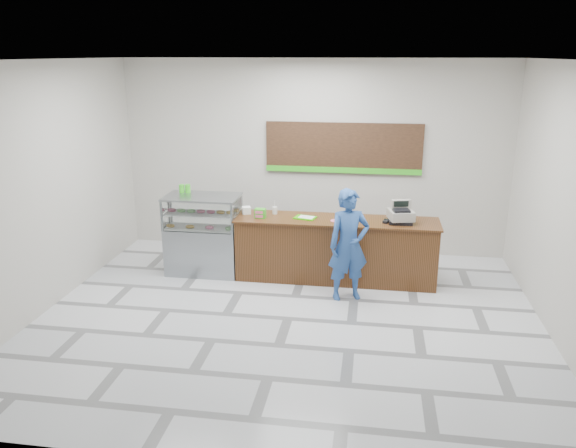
# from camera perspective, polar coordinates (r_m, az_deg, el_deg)

# --- Properties ---
(floor) EXTENTS (7.00, 7.00, 0.00)m
(floor) POSITION_cam_1_polar(r_m,az_deg,el_deg) (8.00, -0.01, -9.59)
(floor) COLOR silver
(floor) RESTS_ON ground
(back_wall) EXTENTS (7.00, 0.00, 7.00)m
(back_wall) POSITION_cam_1_polar(r_m,az_deg,el_deg) (10.29, 2.54, 6.74)
(back_wall) COLOR #BCB7AD
(back_wall) RESTS_ON floor
(ceiling) EXTENTS (7.00, 7.00, 0.00)m
(ceiling) POSITION_cam_1_polar(r_m,az_deg,el_deg) (7.15, -0.01, 16.36)
(ceiling) COLOR silver
(ceiling) RESTS_ON back_wall
(sales_counter) EXTENTS (3.26, 0.76, 1.03)m
(sales_counter) POSITION_cam_1_polar(r_m,az_deg,el_deg) (9.16, 4.87, -2.59)
(sales_counter) COLOR #5A3019
(sales_counter) RESTS_ON floor
(display_case) EXTENTS (1.22, 0.72, 1.33)m
(display_case) POSITION_cam_1_polar(r_m,az_deg,el_deg) (9.50, -8.58, -0.99)
(display_case) COLOR gray
(display_case) RESTS_ON floor
(menu_board) EXTENTS (2.80, 0.06, 0.90)m
(menu_board) POSITION_cam_1_polar(r_m,az_deg,el_deg) (10.18, 5.64, 7.60)
(menu_board) COLOR black
(menu_board) RESTS_ON back_wall
(cash_register) EXTENTS (0.44, 0.45, 0.34)m
(cash_register) POSITION_cam_1_polar(r_m,az_deg,el_deg) (8.95, 11.38, 0.95)
(cash_register) COLOR black
(cash_register) RESTS_ON sales_counter
(card_terminal) EXTENTS (0.12, 0.17, 0.04)m
(card_terminal) POSITION_cam_1_polar(r_m,az_deg,el_deg) (8.93, 9.93, 0.28)
(card_terminal) COLOR black
(card_terminal) RESTS_ON sales_counter
(serving_tray) EXTENTS (0.38, 0.31, 0.02)m
(serving_tray) POSITION_cam_1_polar(r_m,az_deg,el_deg) (9.04, 1.76, 0.66)
(serving_tray) COLOR #31C400
(serving_tray) RESTS_ON sales_counter
(napkin_box) EXTENTS (0.17, 0.17, 0.12)m
(napkin_box) POSITION_cam_1_polar(r_m,az_deg,el_deg) (9.30, -4.25, 1.41)
(napkin_box) COLOR white
(napkin_box) RESTS_ON sales_counter
(straw_cup) EXTENTS (0.08, 0.08, 0.12)m
(straw_cup) POSITION_cam_1_polar(r_m,az_deg,el_deg) (9.26, -1.35, 1.39)
(straw_cup) COLOR silver
(straw_cup) RESTS_ON sales_counter
(promo_box) EXTENTS (0.18, 0.13, 0.15)m
(promo_box) POSITION_cam_1_polar(r_m,az_deg,el_deg) (9.04, -2.83, 1.10)
(promo_box) COLOR green
(promo_box) RESTS_ON sales_counter
(donut_decal) EXTENTS (0.16, 0.16, 0.00)m
(donut_decal) POSITION_cam_1_polar(r_m,az_deg,el_deg) (8.92, 4.83, 0.33)
(donut_decal) COLOR #EA648E
(donut_decal) RESTS_ON sales_counter
(green_cup_left) EXTENTS (0.09, 0.09, 0.14)m
(green_cup_left) POSITION_cam_1_polar(r_m,az_deg,el_deg) (9.59, -10.74, 3.56)
(green_cup_left) COLOR green
(green_cup_left) RESTS_ON display_case
(green_cup_right) EXTENTS (0.09, 0.09, 0.14)m
(green_cup_right) POSITION_cam_1_polar(r_m,az_deg,el_deg) (9.58, -10.14, 3.57)
(green_cup_right) COLOR green
(green_cup_right) RESTS_ON display_case
(customer) EXTENTS (0.72, 0.60, 1.70)m
(customer) POSITION_cam_1_polar(r_m,az_deg,el_deg) (8.38, 6.19, -2.13)
(customer) COLOR #274D91
(customer) RESTS_ON floor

